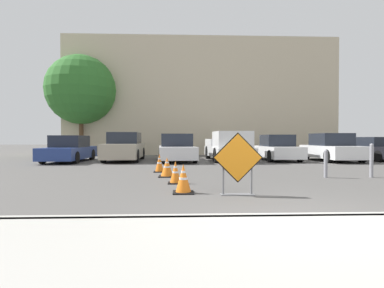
{
  "coord_description": "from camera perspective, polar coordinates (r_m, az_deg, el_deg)",
  "views": [
    {
      "loc": [
        -1.79,
        -4.25,
        1.24
      ],
      "look_at": [
        -1.08,
        13.74,
        0.91
      ],
      "focal_mm": 28.0,
      "sensor_mm": 36.0,
      "label": 1
    }
  ],
  "objects": [
    {
      "name": "street_tree_behind_lot",
      "position": [
        23.33,
        -20.38,
        9.65
      ],
      "size": [
        4.96,
        4.96,
        7.24
      ],
      "color": "#513823",
      "rests_on": "ground_plane"
    },
    {
      "name": "sidewalk_strip",
      "position": [
        3.54,
        29.97,
        -18.4
      ],
      "size": [
        30.45,
        2.86,
        0.14
      ],
      "color": "#ADAAA3",
      "rests_on": "ground_plane"
    },
    {
      "name": "road_closed_sign",
      "position": [
        6.59,
        8.71,
        -3.51
      ],
      "size": [
        1.1,
        0.2,
        1.37
      ],
      "color": "black",
      "rests_on": "ground_plane"
    },
    {
      "name": "traffic_cone_fourth",
      "position": [
        11.13,
        -6.22,
        -3.66
      ],
      "size": [
        0.41,
        0.41,
        0.67
      ],
      "color": "black",
      "rests_on": "ground_plane"
    },
    {
      "name": "parked_car_second",
      "position": [
        16.95,
        -12.72,
        -0.7
      ],
      "size": [
        1.91,
        4.28,
        1.58
      ],
      "rotation": [
        0.0,
        0.0,
        3.15
      ],
      "color": "#A39984",
      "rests_on": "ground_plane"
    },
    {
      "name": "bollard_second",
      "position": [
        11.1,
        31.0,
        -2.56
      ],
      "size": [
        0.12,
        0.12,
        1.08
      ],
      "color": "gray",
      "rests_on": "ground_plane"
    },
    {
      "name": "pickup_truck",
      "position": [
        16.59,
        6.98,
        -0.71
      ],
      "size": [
        2.18,
        5.35,
        1.61
      ],
      "rotation": [
        0.0,
        0.0,
        3.19
      ],
      "color": "silver",
      "rests_on": "ground_plane"
    },
    {
      "name": "parked_car_fifth",
      "position": [
        18.26,
        25.04,
        -0.75
      ],
      "size": [
        1.95,
        4.34,
        1.53
      ],
      "rotation": [
        0.0,
        0.0,
        3.14
      ],
      "color": "white",
      "rests_on": "ground_plane"
    },
    {
      "name": "parked_car_fourth",
      "position": [
        17.67,
        15.92,
        -0.86
      ],
      "size": [
        1.77,
        4.18,
        1.45
      ],
      "rotation": [
        0.0,
        0.0,
        3.14
      ],
      "color": "white",
      "rests_on": "ground_plane"
    },
    {
      "name": "traffic_cone_third",
      "position": [
        9.75,
        -4.78,
        -4.45
      ],
      "size": [
        0.53,
        0.53,
        0.63
      ],
      "color": "black",
      "rests_on": "ground_plane"
    },
    {
      "name": "building_facade_backdrop",
      "position": [
        25.12,
        1.54,
        8.46
      ],
      "size": [
        20.83,
        5.0,
        8.95
      ],
      "color": "beige",
      "rests_on": "ground_plane"
    },
    {
      "name": "parked_car_sixth",
      "position": [
        20.09,
        31.75,
        -0.88
      ],
      "size": [
        2.04,
        4.28,
        1.32
      ],
      "rotation": [
        0.0,
        0.0,
        3.18
      ],
      "color": "black",
      "rests_on": "ground_plane"
    },
    {
      "name": "ground_plane",
      "position": [
        14.41,
        4.9,
        -3.88
      ],
      "size": [
        96.0,
        96.0,
        0.0
      ],
      "primitive_type": "plane",
      "color": "#565451"
    },
    {
      "name": "parked_car_nearest",
      "position": [
        17.34,
        -22.3,
        -1.01
      ],
      "size": [
        1.82,
        4.37,
        1.4
      ],
      "rotation": [
        0.0,
        0.0,
        3.14
      ],
      "color": "navy",
      "rests_on": "ground_plane"
    },
    {
      "name": "traffic_cone_nearest",
      "position": [
        6.84,
        -1.66,
        -6.69
      ],
      "size": [
        0.48,
        0.48,
        0.66
      ],
      "color": "black",
      "rests_on": "ground_plane"
    },
    {
      "name": "parked_car_third",
      "position": [
        16.47,
        -3.01,
        -0.88
      ],
      "size": [
        2.19,
        4.77,
        1.49
      ],
      "rotation": [
        0.0,
        0.0,
        3.21
      ],
      "color": "silver",
      "rests_on": "ground_plane"
    },
    {
      "name": "bollard_nearest",
      "position": [
        10.37,
        24.11,
        -3.29
      ],
      "size": [
        0.12,
        0.12,
        0.89
      ],
      "color": "gray",
      "rests_on": "ground_plane"
    },
    {
      "name": "curb_lip",
      "position": [
        4.76,
        20.49,
        -13.25
      ],
      "size": [
        30.45,
        0.2,
        0.14
      ],
      "color": "#ADAAA3",
      "rests_on": "ground_plane"
    },
    {
      "name": "traffic_cone_second",
      "position": [
        8.29,
        -3.17,
        -5.46
      ],
      "size": [
        0.41,
        0.41,
        0.62
      ],
      "color": "black",
      "rests_on": "ground_plane"
    }
  ]
}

